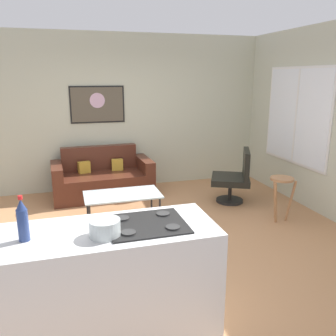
{
  "coord_description": "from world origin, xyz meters",
  "views": [
    {
      "loc": [
        -1.05,
        -4.06,
        2.05
      ],
      "look_at": [
        0.4,
        0.9,
        0.7
      ],
      "focal_mm": 37.67,
      "sensor_mm": 36.0,
      "label": 1
    }
  ],
  "objects_px": {
    "bar_stool": "(281,187)",
    "soda_bottle": "(23,221)",
    "armchair": "(235,177)",
    "wall_painting": "(97,104)",
    "couch": "(103,180)",
    "coffee_table": "(122,196)",
    "mixing_bowl": "(105,228)"
  },
  "relations": [
    {
      "from": "coffee_table",
      "to": "soda_bottle",
      "type": "bearing_deg",
      "value": -114.15
    },
    {
      "from": "couch",
      "to": "armchair",
      "type": "xyz_separation_m",
      "value": [
        2.08,
        -0.96,
        0.15
      ]
    },
    {
      "from": "soda_bottle",
      "to": "mixing_bowl",
      "type": "relative_size",
      "value": 1.48
    },
    {
      "from": "armchair",
      "to": "wall_painting",
      "type": "height_order",
      "value": "wall_painting"
    },
    {
      "from": "coffee_table",
      "to": "wall_painting",
      "type": "xyz_separation_m",
      "value": [
        -0.15,
        1.62,
        1.19
      ]
    },
    {
      "from": "coffee_table",
      "to": "mixing_bowl",
      "type": "xyz_separation_m",
      "value": [
        -0.5,
        -2.44,
        0.62
      ]
    },
    {
      "from": "bar_stool",
      "to": "soda_bottle",
      "type": "relative_size",
      "value": 1.95
    },
    {
      "from": "armchair",
      "to": "wall_painting",
      "type": "xyz_separation_m",
      "value": [
        -2.07,
        1.38,
        1.13
      ]
    },
    {
      "from": "couch",
      "to": "soda_bottle",
      "type": "xyz_separation_m",
      "value": [
        -0.89,
        -3.55,
        0.79
      ]
    },
    {
      "from": "armchair",
      "to": "bar_stool",
      "type": "distance_m",
      "value": 0.94
    },
    {
      "from": "mixing_bowl",
      "to": "soda_bottle",
      "type": "bearing_deg",
      "value": 170.52
    },
    {
      "from": "couch",
      "to": "armchair",
      "type": "distance_m",
      "value": 2.3
    },
    {
      "from": "bar_stool",
      "to": "soda_bottle",
      "type": "xyz_separation_m",
      "value": [
        -3.24,
        -1.69,
        0.57
      ]
    },
    {
      "from": "soda_bottle",
      "to": "armchair",
      "type": "bearing_deg",
      "value": 41.03
    },
    {
      "from": "wall_painting",
      "to": "bar_stool",
      "type": "bearing_deg",
      "value": -44.31
    },
    {
      "from": "couch",
      "to": "coffee_table",
      "type": "height_order",
      "value": "couch"
    },
    {
      "from": "mixing_bowl",
      "to": "wall_painting",
      "type": "height_order",
      "value": "wall_painting"
    },
    {
      "from": "mixing_bowl",
      "to": "bar_stool",
      "type": "bearing_deg",
      "value": 33.53
    },
    {
      "from": "couch",
      "to": "wall_painting",
      "type": "relative_size",
      "value": 1.81
    },
    {
      "from": "soda_bottle",
      "to": "wall_painting",
      "type": "relative_size",
      "value": 0.35
    },
    {
      "from": "couch",
      "to": "wall_painting",
      "type": "bearing_deg",
      "value": 88.13
    },
    {
      "from": "couch",
      "to": "wall_painting",
      "type": "xyz_separation_m",
      "value": [
        0.01,
        0.42,
        1.27
      ]
    },
    {
      "from": "coffee_table",
      "to": "armchair",
      "type": "distance_m",
      "value": 1.93
    },
    {
      "from": "bar_stool",
      "to": "mixing_bowl",
      "type": "distance_m",
      "value": 3.26
    },
    {
      "from": "armchair",
      "to": "couch",
      "type": "bearing_deg",
      "value": 155.21
    },
    {
      "from": "coffee_table",
      "to": "armchair",
      "type": "height_order",
      "value": "armchair"
    },
    {
      "from": "bar_stool",
      "to": "wall_painting",
      "type": "distance_m",
      "value": 3.43
    },
    {
      "from": "armchair",
      "to": "soda_bottle",
      "type": "height_order",
      "value": "soda_bottle"
    },
    {
      "from": "coffee_table",
      "to": "soda_bottle",
      "type": "xyz_separation_m",
      "value": [
        -1.05,
        -2.35,
        0.71
      ]
    },
    {
      "from": "mixing_bowl",
      "to": "wall_painting",
      "type": "relative_size",
      "value": 0.24
    },
    {
      "from": "couch",
      "to": "bar_stool",
      "type": "relative_size",
      "value": 2.65
    },
    {
      "from": "armchair",
      "to": "bar_stool",
      "type": "bearing_deg",
      "value": -73.2
    }
  ]
}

